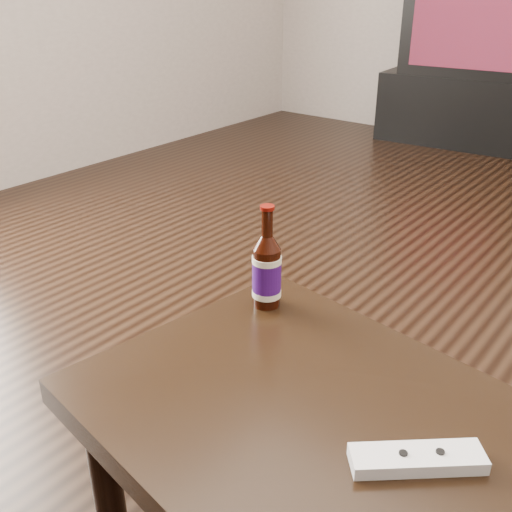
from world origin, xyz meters
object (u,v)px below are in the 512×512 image
Objects in this scene: tv_stand at (471,109)px; tv at (484,20)px; coffee_table at (373,475)px; beer_bottle at (267,271)px; remote at (417,459)px.

tv_stand is 0.56m from tv.
tv_stand is 1.21× the size of tv.
beer_bottle is at bearing 148.08° from coffee_table.
tv_stand is 4.81× the size of beer_bottle.
beer_bottle is at bearing -158.46° from remote.
tv_stand is 3.29m from beer_bottle.
beer_bottle is 0.54m from remote.
tv is 3.66m from remote.
tv_stand is at bearing 107.50° from coffee_table.
tv reaches higher than coffee_table.
remote is at bearing -76.75° from tv_stand.
tv is (0.00, -0.00, 0.56)m from tv_stand.
tv_stand reaches higher than remote.
remote is (1.15, -3.45, 0.18)m from tv_stand.
tv is 3.29m from beer_bottle.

